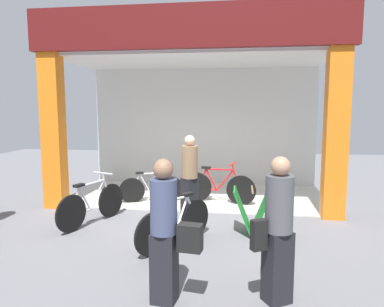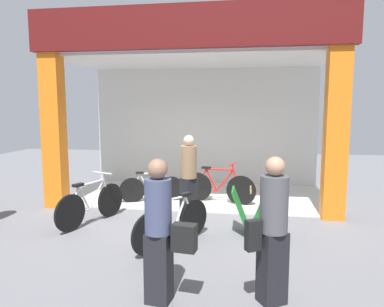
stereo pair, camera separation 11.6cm
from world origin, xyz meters
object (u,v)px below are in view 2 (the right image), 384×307
bicycle_parked_0 (173,223)px  bicycle_parked_1 (91,204)px  pedestrian_1 (272,230)px  bicycle_inside_1 (152,188)px  pedestrian_0 (189,177)px  pedestrian_2 (161,231)px  bicycle_inside_0 (219,187)px  sandwich_board_sign (250,212)px

bicycle_parked_0 → bicycle_parked_1: bearing=154.3°
pedestrian_1 → bicycle_inside_1: bearing=121.6°
bicycle_inside_1 → bicycle_parked_0: 2.74m
pedestrian_0 → bicycle_inside_1: bearing=132.5°
pedestrian_0 → pedestrian_2: bearing=-86.6°
bicycle_inside_0 → sandwich_board_sign: bicycle_inside_0 is taller
bicycle_parked_0 → pedestrian_1: bearing=-46.0°
bicycle_parked_0 → bicycle_inside_1: bearing=112.2°
sandwich_board_sign → pedestrian_1: size_ratio=0.49×
pedestrian_0 → pedestrian_1: pedestrian_1 is taller
bicycle_inside_1 → sandwich_board_sign: size_ratio=1.76×
bicycle_parked_1 → sandwich_board_sign: bearing=-2.3°
bicycle_parked_0 → pedestrian_1: 2.12m
bicycle_inside_1 → bicycle_parked_1: bicycle_parked_1 is taller
bicycle_inside_0 → sandwich_board_sign: size_ratio=2.07×
sandwich_board_sign → pedestrian_1: pedestrian_1 is taller
pedestrian_0 → pedestrian_2: pedestrian_0 is taller
bicycle_inside_1 → pedestrian_1: pedestrian_1 is taller
bicycle_inside_1 → pedestrian_1: (2.47, -4.02, 0.52)m
bicycle_inside_1 → pedestrian_2: (1.25, -4.20, 0.50)m
sandwich_board_sign → bicycle_inside_1: bearing=141.1°
bicycle_parked_1 → pedestrian_0: size_ratio=0.98×
bicycle_parked_0 → bicycle_parked_1: bicycle_parked_1 is taller
sandwich_board_sign → pedestrian_2: bearing=-112.8°
bicycle_inside_0 → pedestrian_0: pedestrian_0 is taller
bicycle_inside_0 → sandwich_board_sign: (0.70, -1.97, 0.02)m
pedestrian_1 → pedestrian_2: bearing=-171.8°
bicycle_inside_1 → bicycle_parked_0: bicycle_parked_0 is taller
bicycle_inside_0 → pedestrian_1: bearing=-77.5°
bicycle_inside_1 → pedestrian_1: 4.75m
bicycle_inside_1 → bicycle_parked_1: 1.84m
bicycle_inside_1 → pedestrian_0: pedestrian_0 is taller
bicycle_inside_1 → bicycle_parked_0: size_ratio=1.00×
bicycle_parked_0 → pedestrian_2: (0.21, -1.66, 0.47)m
bicycle_inside_1 → pedestrian_1: bearing=-58.4°
bicycle_parked_1 → sandwich_board_sign: (2.96, -0.12, 0.03)m
bicycle_parked_1 → sandwich_board_sign: size_ratio=2.00×
pedestrian_0 → bicycle_inside_0: bearing=70.0°
bicycle_parked_1 → bicycle_inside_0: bearing=39.4°
bicycle_inside_0 → bicycle_inside_1: bearing=-174.3°
bicycle_inside_0 → bicycle_parked_0: (-0.51, -2.69, -0.01)m
bicycle_inside_1 → bicycle_parked_1: (-0.71, -1.70, 0.05)m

